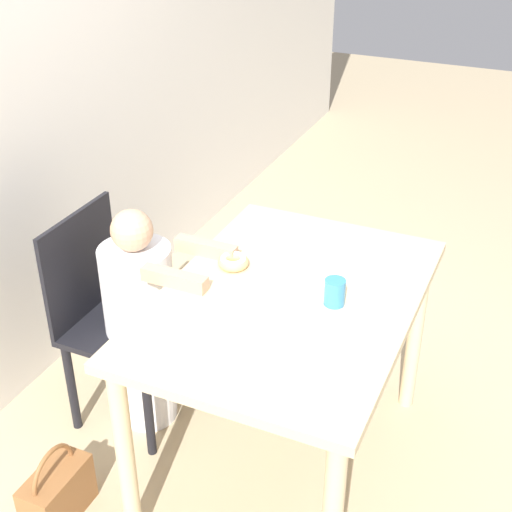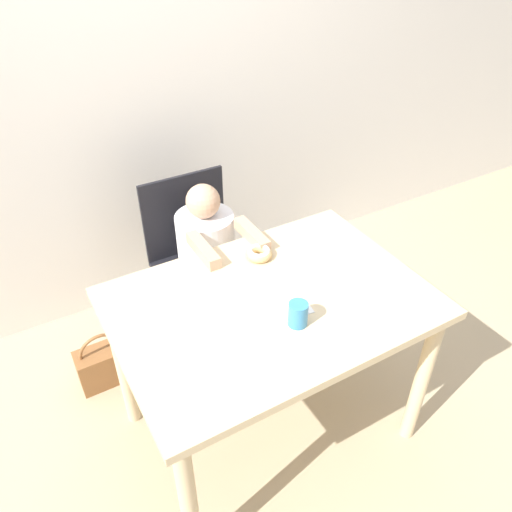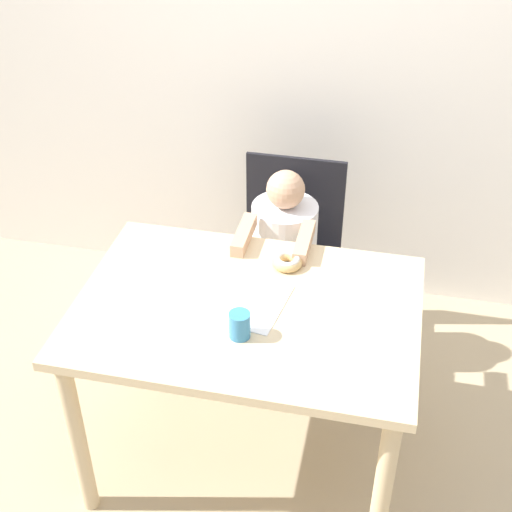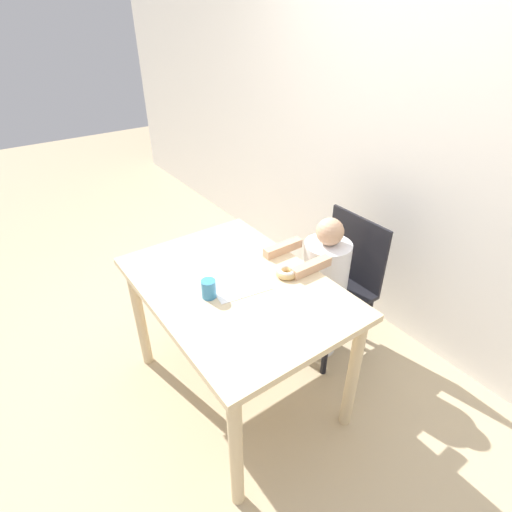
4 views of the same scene
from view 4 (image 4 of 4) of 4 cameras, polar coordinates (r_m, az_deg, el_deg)
ground_plane at (r=2.49m, az=-2.48°, el=-18.33°), size 12.00×12.00×0.00m
wall_back at (r=2.55m, az=21.16°, el=14.85°), size 8.00×0.05×2.50m
dining_table at (r=2.03m, az=-2.91°, el=-6.51°), size 1.16×0.82×0.76m
chair at (r=2.52m, az=11.56°, el=-3.91°), size 0.44×0.42×0.88m
child_figure at (r=2.45m, az=9.51°, el=-4.87°), size 0.28×0.49×0.95m
donut at (r=2.01m, az=4.40°, el=-2.30°), size 0.11×0.11×0.04m
napkin at (r=1.98m, az=-2.80°, el=-3.57°), size 0.31×0.31×0.00m
handbag at (r=3.01m, az=1.58°, el=-4.81°), size 0.26×0.13×0.31m
cup at (r=1.87m, az=-6.77°, el=-4.67°), size 0.07×0.07×0.09m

